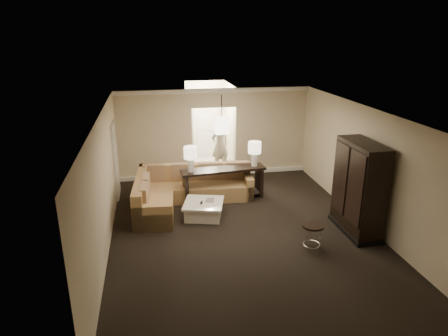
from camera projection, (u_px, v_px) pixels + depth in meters
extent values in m
plane|color=black|center=(243.00, 232.00, 9.32)|extent=(8.00, 8.00, 0.00)
cube|color=beige|center=(214.00, 133.00, 12.58)|extent=(6.00, 0.04, 2.80)
cube|color=beige|center=(315.00, 280.00, 5.15)|extent=(6.00, 0.04, 2.80)
cube|color=beige|center=(104.00, 185.00, 8.34)|extent=(0.04, 8.00, 2.80)
cube|color=beige|center=(367.00, 168.00, 9.39)|extent=(0.04, 8.00, 2.80)
cube|color=silver|center=(245.00, 114.00, 8.41)|extent=(6.00, 8.00, 0.02)
cube|color=white|center=(214.00, 91.00, 12.10)|extent=(6.00, 0.10, 0.12)
cube|color=white|center=(215.00, 173.00, 12.97)|extent=(6.00, 0.10, 0.12)
cube|color=silver|center=(116.00, 160.00, 11.06)|extent=(0.05, 0.90, 2.10)
cube|color=beige|center=(210.00, 165.00, 13.96)|extent=(1.40, 2.00, 0.01)
cube|color=beige|center=(189.00, 127.00, 13.39)|extent=(0.04, 2.00, 2.80)
cube|color=beige|center=(230.00, 125.00, 13.63)|extent=(0.04, 2.00, 2.80)
cube|color=beige|center=(205.00, 120.00, 14.44)|extent=(1.40, 0.04, 2.80)
cube|color=silver|center=(205.00, 129.00, 14.52)|extent=(0.90, 0.05, 2.10)
cube|color=brown|center=(196.00, 191.00, 11.15)|extent=(3.18, 1.18, 0.44)
cube|color=brown|center=(154.00, 211.00, 9.91)|extent=(1.05, 1.52, 0.44)
cube|color=brown|center=(195.00, 171.00, 11.32)|extent=(3.13, 0.49, 0.48)
cube|color=brown|center=(141.00, 186.00, 10.22)|extent=(0.44, 2.51, 0.48)
cube|color=brown|center=(248.00, 185.00, 11.26)|extent=(0.28, 0.95, 0.64)
cube|color=brown|center=(153.00, 218.00, 9.29)|extent=(0.95, 0.28, 0.64)
cube|color=#946E4F|center=(154.00, 173.00, 11.15)|extent=(0.66, 0.22, 0.48)
cube|color=#946E4F|center=(182.00, 172.00, 11.23)|extent=(0.66, 0.22, 0.48)
cube|color=#946E4F|center=(210.00, 171.00, 11.31)|extent=(0.66, 0.22, 0.48)
cube|color=#946E4F|center=(237.00, 170.00, 11.39)|extent=(0.66, 0.22, 0.48)
cube|color=#946E4F|center=(146.00, 184.00, 10.32)|extent=(0.21, 0.63, 0.48)
cube|color=#946E4F|center=(144.00, 195.00, 9.64)|extent=(0.21, 0.63, 0.48)
cube|color=white|center=(204.00, 210.00, 10.06)|extent=(1.06, 1.06, 0.33)
cube|color=white|center=(204.00, 203.00, 10.00)|extent=(1.18, 1.18, 0.06)
cube|color=black|center=(201.00, 203.00, 9.94)|extent=(0.09, 0.16, 0.02)
cube|color=beige|center=(210.00, 200.00, 10.11)|extent=(0.28, 0.33, 0.01)
cube|color=black|center=(223.00, 170.00, 10.88)|extent=(2.36, 0.74, 0.06)
cube|color=black|center=(186.00, 189.00, 10.75)|extent=(0.13, 0.48, 0.84)
cube|color=black|center=(259.00, 181.00, 11.30)|extent=(0.13, 0.48, 0.84)
cube|color=black|center=(223.00, 195.00, 11.12)|extent=(2.25, 0.68, 0.04)
cube|color=black|center=(359.00, 188.00, 9.03)|extent=(0.59, 1.43, 2.15)
cube|color=black|center=(355.00, 189.00, 8.59)|extent=(0.03, 0.63, 1.64)
cube|color=black|center=(340.00, 177.00, 9.26)|extent=(0.03, 0.63, 1.64)
cube|color=black|center=(354.00, 229.00, 9.37)|extent=(0.63, 1.50, 0.10)
cylinder|color=black|center=(313.00, 226.00, 8.44)|extent=(0.45, 0.45, 0.04)
torus|color=silver|center=(312.00, 244.00, 8.58)|extent=(0.37, 0.37, 0.02)
cylinder|color=silver|center=(320.00, 237.00, 8.53)|extent=(0.02, 0.02, 0.54)
cylinder|color=silver|center=(307.00, 234.00, 8.67)|extent=(0.02, 0.02, 0.54)
cylinder|color=silver|center=(310.00, 241.00, 8.38)|extent=(0.02, 0.02, 0.54)
cylinder|color=white|center=(191.00, 165.00, 10.58)|extent=(0.17, 0.17, 0.37)
cylinder|color=#FFE7BF|center=(190.00, 153.00, 10.47)|extent=(0.36, 0.36, 0.32)
cylinder|color=white|center=(254.00, 159.00, 11.04)|extent=(0.17, 0.17, 0.37)
cylinder|color=#FFE7BF|center=(255.00, 147.00, 10.93)|extent=(0.36, 0.36, 0.32)
cylinder|color=black|center=(222.00, 105.00, 11.01)|extent=(0.02, 0.02, 0.60)
cube|color=#F9EAC2|center=(222.00, 125.00, 11.19)|extent=(0.38, 0.38, 0.48)
imported|color=beige|center=(220.00, 143.00, 13.05)|extent=(0.84, 0.72, 1.98)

